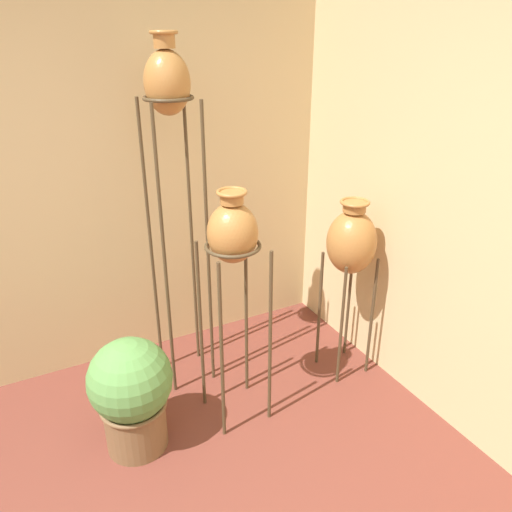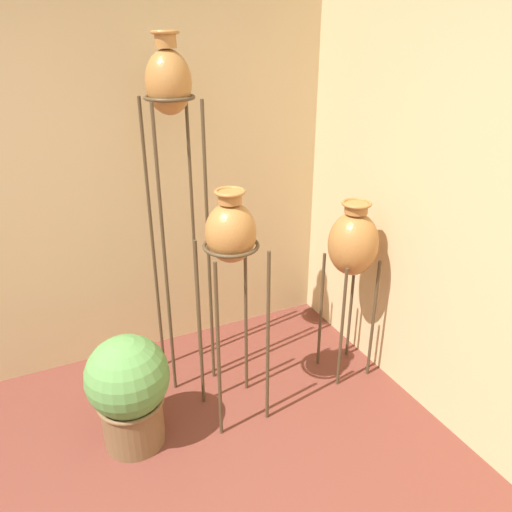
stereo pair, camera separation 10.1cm
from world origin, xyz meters
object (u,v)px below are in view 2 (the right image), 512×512
(vase_stand_tall, at_px, (170,103))
(vase_stand_medium, at_px, (231,239))
(potted_plant, at_px, (129,389))
(vase_stand_short, at_px, (353,245))

(vase_stand_tall, bearing_deg, vase_stand_medium, -74.60)
(vase_stand_tall, bearing_deg, potted_plant, -134.78)
(vase_stand_short, relative_size, potted_plant, 1.78)
(vase_stand_short, bearing_deg, vase_stand_medium, -176.57)
(potted_plant, bearing_deg, vase_stand_medium, -0.78)
(vase_stand_tall, distance_m, potted_plant, 1.54)
(vase_stand_short, bearing_deg, potted_plant, -178.35)
(vase_stand_tall, distance_m, vase_stand_medium, 0.80)
(vase_stand_tall, xyz_separation_m, potted_plant, (-0.47, -0.48, -1.39))
(vase_stand_tall, relative_size, vase_stand_short, 1.77)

